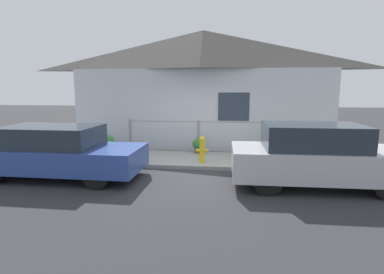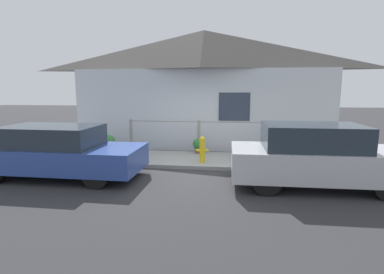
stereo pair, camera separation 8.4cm
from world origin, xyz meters
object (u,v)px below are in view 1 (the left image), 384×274
(car_left, at_px, (57,152))
(fire_hydrant, at_px, (202,149))
(potted_plant_by_fence, at_px, (107,143))
(potted_plant_near_hydrant, at_px, (198,145))
(car_right, at_px, (317,156))

(car_left, bearing_deg, fire_hydrant, 24.42)
(car_left, height_order, fire_hydrant, car_left)
(potted_plant_by_fence, bearing_deg, potted_plant_near_hydrant, 5.24)
(car_left, distance_m, potted_plant_by_fence, 2.59)
(car_right, bearing_deg, potted_plant_near_hydrant, 136.64)
(fire_hydrant, relative_size, potted_plant_by_fence, 1.28)
(car_right, xyz_separation_m, potted_plant_near_hydrant, (-3.06, 2.84, -0.34))
(car_left, relative_size, fire_hydrant, 5.48)
(car_left, xyz_separation_m, car_right, (6.42, -0.00, 0.06))
(car_left, height_order, potted_plant_by_fence, car_left)
(car_left, bearing_deg, potted_plant_near_hydrant, 41.00)
(car_left, relative_size, car_right, 1.08)
(car_right, relative_size, potted_plant_by_fence, 6.51)
(car_left, relative_size, potted_plant_by_fence, 7.04)
(car_right, xyz_separation_m, fire_hydrant, (-2.80, 1.58, -0.21))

